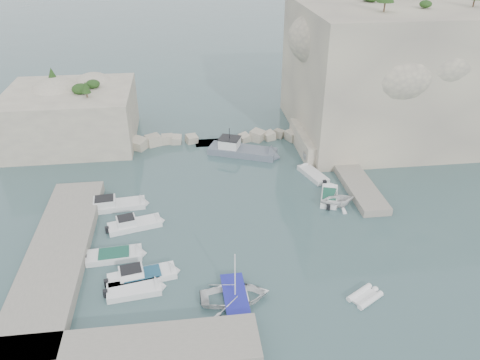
{
  "coord_description": "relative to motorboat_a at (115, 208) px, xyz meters",
  "views": [
    {
      "loc": [
        -5.18,
        -35.21,
        26.27
      ],
      "look_at": [
        0.0,
        6.0,
        3.0
      ],
      "focal_mm": 35.0,
      "sensor_mm": 36.0,
      "label": 1
    }
  ],
  "objects": [
    {
      "name": "ground",
      "position": [
        12.98,
        -7.06,
        0.0
      ],
      "size": [
        400.0,
        400.0,
        0.0
      ],
      "primitive_type": "plane",
      "color": "#405E60",
      "rests_on": "ground"
    },
    {
      "name": "cliff_east",
      "position": [
        35.98,
        15.94,
        8.5
      ],
      "size": [
        26.0,
        22.0,
        17.0
      ],
      "primitive_type": "cube",
      "color": "beige",
      "rests_on": "ground"
    },
    {
      "name": "cliff_terrace",
      "position": [
        25.98,
        10.94,
        1.25
      ],
      "size": [
        8.0,
        10.0,
        2.5
      ],
      "primitive_type": "cube",
      "color": "beige",
      "rests_on": "ground"
    },
    {
      "name": "outcrop_west",
      "position": [
        -7.02,
        17.94,
        3.5
      ],
      "size": [
        16.0,
        14.0,
        7.0
      ],
      "primitive_type": "cube",
      "color": "beige",
      "rests_on": "ground"
    },
    {
      "name": "quay_west",
      "position": [
        -4.02,
        -8.06,
        0.55
      ],
      "size": [
        5.0,
        24.0,
        1.1
      ],
      "primitive_type": "cube",
      "color": "#9E9689",
      "rests_on": "ground"
    },
    {
      "name": "quay_south",
      "position": [
        2.98,
        -19.56,
        0.55
      ],
      "size": [
        18.0,
        4.0,
        1.1
      ],
      "primitive_type": "cube",
      "color": "#9E9689",
      "rests_on": "ground"
    },
    {
      "name": "ledge_east",
      "position": [
        26.48,
        2.94,
        0.4
      ],
      "size": [
        3.0,
        16.0,
        0.8
      ],
      "primitive_type": "cube",
      "color": "#9E9689",
      "rests_on": "ground"
    },
    {
      "name": "breakwater",
      "position": [
        11.98,
        14.94,
        0.7
      ],
      "size": [
        28.0,
        3.0,
        1.4
      ],
      "primitive_type": "cube",
      "color": "beige",
      "rests_on": "ground"
    },
    {
      "name": "motorboat_a",
      "position": [
        0.0,
        0.0,
        0.0
      ],
      "size": [
        7.02,
        2.72,
        1.4
      ],
      "primitive_type": null,
      "rotation": [
        0.0,
        0.0,
        0.1
      ],
      "color": "white",
      "rests_on": "ground"
    },
    {
      "name": "motorboat_b",
      "position": [
        2.33,
        -3.79,
        0.0
      ],
      "size": [
        5.83,
        3.09,
        1.4
      ],
      "primitive_type": null,
      "rotation": [
        0.0,
        0.0,
        0.24
      ],
      "color": "white",
      "rests_on": "ground"
    },
    {
      "name": "motorboat_c",
      "position": [
        0.85,
        -8.39,
        0.0
      ],
      "size": [
        5.4,
        2.32,
        0.7
      ],
      "primitive_type": null,
      "rotation": [
        0.0,
        0.0,
        0.08
      ],
      "color": "white",
      "rests_on": "ground"
    },
    {
      "name": "motorboat_d",
      "position": [
        3.46,
        -11.5,
        0.0
      ],
      "size": [
        6.36,
        2.95,
        1.4
      ],
      "primitive_type": null,
      "rotation": [
        0.0,
        0.0,
        0.19
      ],
      "color": "white",
      "rests_on": "ground"
    },
    {
      "name": "motorboat_e",
      "position": [
        2.91,
        -13.03,
        0.0
      ],
      "size": [
        4.89,
        2.45,
        0.7
      ],
      "primitive_type": null,
      "rotation": [
        0.0,
        0.0,
        0.12
      ],
      "color": "white",
      "rests_on": "ground"
    },
    {
      "name": "rowboat",
      "position": [
        10.86,
        -14.89,
        0.0
      ],
      "size": [
        5.58,
        4.05,
        1.14
      ],
      "primitive_type": "imported",
      "rotation": [
        0.0,
        0.0,
        1.59
      ],
      "color": "white",
      "rests_on": "ground"
    },
    {
      "name": "inflatable_dinghy",
      "position": [
        21.06,
        -16.02,
        0.0
      ],
      "size": [
        3.21,
        2.71,
        0.44
      ],
      "primitive_type": null,
      "rotation": [
        0.0,
        0.0,
        0.54
      ],
      "color": "white",
      "rests_on": "ground"
    },
    {
      "name": "tender_east_a",
      "position": [
        23.0,
        -2.58,
        0.0
      ],
      "size": [
        4.17,
        3.71,
        2.0
      ],
      "primitive_type": "imported",
      "rotation": [
        0.0,
        0.0,
        1.69
      ],
      "color": "white",
      "rests_on": "ground"
    },
    {
      "name": "tender_east_b",
      "position": [
        22.64,
        -0.97,
        0.0
      ],
      "size": [
        3.18,
        5.19,
        0.7
      ],
      "primitive_type": null,
      "rotation": [
        0.0,
        0.0,
        1.24
      ],
      "color": "white",
      "rests_on": "ground"
    },
    {
      "name": "tender_east_c",
      "position": [
        22.2,
        4.06,
        0.0
      ],
      "size": [
        3.08,
        5.24,
        0.7
      ],
      "primitive_type": null,
      "rotation": [
        0.0,
        0.0,
        1.89
      ],
      "color": "silver",
      "rests_on": "ground"
    },
    {
      "name": "tender_east_d",
      "position": [
        24.16,
        7.4,
        0.0
      ],
      "size": [
        5.25,
        2.53,
        1.95
      ],
      "primitive_type": "imported",
      "rotation": [
        0.0,
        0.0,
        1.7
      ],
      "color": "white",
      "rests_on": "ground"
    },
    {
      "name": "work_boat",
      "position": [
        14.8,
        10.89,
        0.0
      ],
      "size": [
        9.71,
        6.15,
        2.2
      ],
      "primitive_type": null,
      "rotation": [
        0.0,
        0.0,
        -0.39
      ],
      "color": "slate",
      "rests_on": "ground"
    },
    {
      "name": "rowboat_mast",
      "position": [
        10.86,
        -14.89,
        2.67
      ],
      "size": [
        0.1,
        0.1,
        4.2
      ],
      "primitive_type": "cylinder",
      "color": "white",
      "rests_on": "rowboat"
    }
  ]
}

